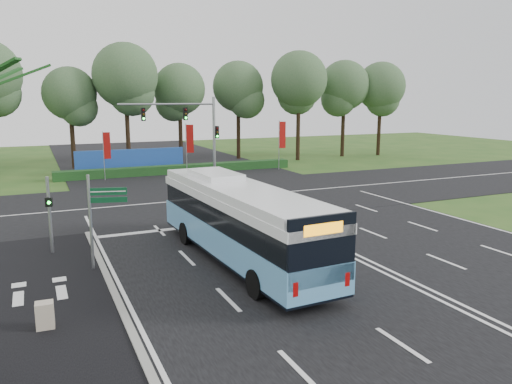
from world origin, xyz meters
TOP-DOWN VIEW (x-y plane):
  - ground at (0.00, 0.00)m, footprint 120.00×120.00m
  - road_main at (0.00, 0.00)m, footprint 20.00×120.00m
  - road_cross at (0.00, 12.00)m, footprint 120.00×14.00m
  - bike_path at (-12.50, -3.00)m, footprint 5.00×18.00m
  - kerb_strip at (-10.10, -3.00)m, footprint 0.25×18.00m
  - city_bus at (-4.65, -1.29)m, footprint 3.14×12.47m
  - pedestrian_signal at (-11.88, 3.15)m, footprint 0.32×0.42m
  - street_sign at (-10.14, 0.09)m, footprint 1.48×0.49m
  - utility_cabinet at (-12.40, -4.77)m, footprint 0.54×0.46m
  - banner_flag_left at (-6.69, 23.05)m, footprint 0.61×0.19m
  - banner_flag_mid at (0.45, 22.85)m, footprint 0.67×0.24m
  - banner_flag_right at (9.70, 22.81)m, footprint 0.70×0.13m
  - traffic_light_gantry at (0.21, 20.50)m, footprint 8.41×0.28m
  - hedge at (0.00, 24.50)m, footprint 22.00×1.20m
  - blue_hoarding at (-4.00, 27.00)m, footprint 10.00×0.30m
  - eucalyptus_row at (1.73, 31.04)m, footprint 54.15×9.78m

SIDE VIEW (x-z plane):
  - ground at x=0.00m, z-range 0.00..0.00m
  - road_main at x=0.00m, z-range 0.00..0.04m
  - road_cross at x=0.00m, z-range 0.00..0.05m
  - bike_path at x=-12.50m, z-range 0.00..0.06m
  - kerb_strip at x=-10.10m, z-range 0.00..0.12m
  - hedge at x=0.00m, z-range 0.00..0.80m
  - utility_cabinet at x=-12.40m, z-range 0.00..0.87m
  - blue_hoarding at x=-4.00m, z-range 0.00..2.20m
  - city_bus at x=-4.65m, z-range 0.01..3.56m
  - pedestrian_signal at x=-11.88m, z-range 0.16..3.66m
  - street_sign at x=-10.14m, z-range 0.52..4.43m
  - banner_flag_left at x=-6.69m, z-range 0.65..4.83m
  - banner_flag_mid at x=0.45m, z-range 0.71..5.38m
  - banner_flag_right at x=9.70m, z-range 0.72..5.49m
  - traffic_light_gantry at x=0.21m, z-range 1.16..8.16m
  - eucalyptus_row at x=1.73m, z-range 2.31..14.85m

